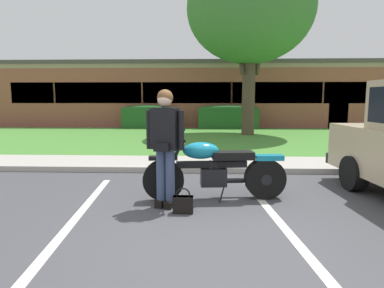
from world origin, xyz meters
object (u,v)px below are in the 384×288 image
at_px(shade_tree, 250,9).
at_px(hedge_center_left, 228,117).
at_px(rider_person, 165,140).
at_px(hedge_left, 149,116).
at_px(motorcycle, 220,169).
at_px(brick_building, 226,95).
at_px(handbag, 183,203).

relative_size(shade_tree, hedge_center_left, 2.43).
relative_size(rider_person, hedge_left, 0.65).
xyz_separation_m(hedge_left, hedge_center_left, (4.06, 0.00, 0.00)).
bearing_deg(shade_tree, hedge_left, 147.25).
xyz_separation_m(rider_person, hedge_center_left, (1.71, 12.42, -0.34)).
distance_m(rider_person, hedge_center_left, 12.54).
relative_size(rider_person, hedge_center_left, 0.57).
relative_size(motorcycle, hedge_left, 0.85).
xyz_separation_m(shade_tree, hedge_center_left, (-0.64, 3.02, -4.46)).
distance_m(rider_person, brick_building, 18.58).
bearing_deg(motorcycle, brick_building, 86.46).
bearing_deg(brick_building, shade_tree, -87.37).
relative_size(handbag, shade_tree, 0.05).
height_order(motorcycle, rider_person, rider_person).
bearing_deg(motorcycle, shade_tree, 80.33).
bearing_deg(handbag, hedge_left, 101.65).
bearing_deg(motorcycle, hedge_left, 104.72).
distance_m(rider_person, shade_tree, 10.53).
distance_m(shade_tree, brick_building, 9.66).
relative_size(motorcycle, handbag, 6.23).
distance_m(motorcycle, hedge_center_left, 12.06).
distance_m(hedge_left, brick_building, 7.49).
height_order(handbag, hedge_center_left, hedge_center_left).
xyz_separation_m(shade_tree, hedge_left, (-4.69, 3.02, -4.46)).
bearing_deg(hedge_left, brick_building, 54.72).
bearing_deg(brick_building, motorcycle, -93.54).
bearing_deg(motorcycle, rider_person, -154.04).
height_order(handbag, hedge_left, hedge_left).
distance_m(handbag, hedge_center_left, 12.79).
bearing_deg(rider_person, shade_tree, 75.97).
bearing_deg(hedge_center_left, handbag, -96.45).
bearing_deg(hedge_center_left, rider_person, -97.84).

